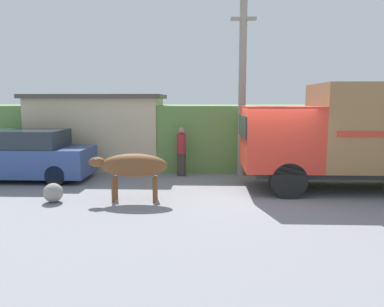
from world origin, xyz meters
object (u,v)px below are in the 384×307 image
Objects in this scene: cargo_truck at (370,132)px; roadside_rock at (53,193)px; brown_cow at (133,166)px; utility_pole at (242,86)px; parked_suv at (25,156)px; pedestrian_on_hill at (181,149)px.

cargo_truck is 13.98× the size of roadside_rock.
brown_cow is 0.34× the size of utility_pole.
parked_suv is at bearing 126.91° from roadside_rock.
pedestrian_on_hill is at bearing -173.97° from utility_pole.
utility_pole is (3.26, 3.71, 2.28)m from brown_cow.
cargo_truck is 6.19m from pedestrian_on_hill.
utility_pole is at bearing 36.20° from roadside_rock.
cargo_truck is at bearing 10.90° from roadside_rock.
parked_suv is at bearing 153.10° from brown_cow.
utility_pole is (2.17, 0.23, 2.27)m from pedestrian_on_hill.
roadside_rock is (-3.21, -3.71, -0.72)m from pedestrian_on_hill.
brown_cow is 1.21× the size of pedestrian_on_hill.
utility_pole is (7.49, 1.14, 2.42)m from parked_suv.
brown_cow is at bearing -168.15° from cargo_truck.
roadside_rock is at bearing -143.80° from utility_pole.
utility_pole is at bearing -162.10° from pedestrian_on_hill.
parked_suv is 2.55× the size of pedestrian_on_hill.
utility_pole is 12.18× the size of roadside_rock.
pedestrian_on_hill is 4.96m from roadside_rock.
cargo_truck is 9.31m from roadside_rock.
cargo_truck reaches higher than brown_cow.
cargo_truck is at bearing 16.65° from brown_cow.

